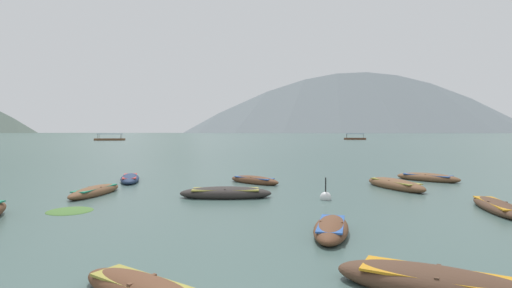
{
  "coord_description": "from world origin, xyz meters",
  "views": [
    {
      "loc": [
        1.35,
        -4.46,
        3.06
      ],
      "look_at": [
        3.42,
        51.83,
        1.26
      ],
      "focal_mm": 26.88,
      "sensor_mm": 36.0,
      "label": 1
    }
  ],
  "objects": [
    {
      "name": "mountain_1",
      "position": [
        -256.66,
        1655.7,
        112.7
      ],
      "size": [
        562.87,
        562.87,
        225.4
      ],
      "primitive_type": "cone",
      "color": "#56665B",
      "rests_on": "ground"
    },
    {
      "name": "ferry_1",
      "position": [
        44.94,
        141.56,
        0.45
      ],
      "size": [
        8.81,
        5.5,
        2.54
      ],
      "color": "brown",
      "rests_on": "ground"
    },
    {
      "name": "rowboat_0",
      "position": [
        0.59,
        13.3,
        0.2
      ],
      "size": [
        4.3,
        1.46,
        0.64
      ],
      "color": "#2D2826",
      "rests_on": "ground"
    },
    {
      "name": "rowboat_5",
      "position": [
        4.01,
        6.77,
        0.17
      ],
      "size": [
        1.86,
        3.31,
        0.54
      ],
      "color": "brown",
      "rests_on": "ground"
    },
    {
      "name": "rowboat_2",
      "position": [
        -5.76,
        14.26,
        0.17
      ],
      "size": [
        1.78,
        4.01,
        0.55
      ],
      "color": "brown",
      "rests_on": "ground"
    },
    {
      "name": "mooring_buoy",
      "position": [
        5.11,
        12.54,
        0.11
      ],
      "size": [
        0.51,
        0.51,
        1.15
      ],
      "color": "silver",
      "rests_on": "ground"
    },
    {
      "name": "mountain_2",
      "position": [
        326.89,
        1387.17,
        222.41
      ],
      "size": [
        1236.72,
        1236.72,
        444.81
      ],
      "primitive_type": "cone",
      "color": "slate",
      "rests_on": "ground"
    },
    {
      "name": "rowboat_9",
      "position": [
        2.07,
        18.16,
        0.17
      ],
      "size": [
        3.28,
        3.13,
        0.56
      ],
      "color": "brown",
      "rests_on": "ground"
    },
    {
      "name": "rowboat_1",
      "position": [
        11.19,
        9.86,
        0.16
      ],
      "size": [
        1.94,
        4.23,
        0.51
      ],
      "color": "#4C3323",
      "rests_on": "ground"
    },
    {
      "name": "rowboat_11",
      "position": [
        -5.54,
        19.27,
        0.17
      ],
      "size": [
        1.99,
        4.07,
        0.55
      ],
      "color": "navy",
      "rests_on": "ground"
    },
    {
      "name": "rowboat_4",
      "position": [
        12.95,
        18.97,
        0.19
      ],
      "size": [
        3.59,
        3.62,
        0.6
      ],
      "color": "brown",
      "rests_on": "ground"
    },
    {
      "name": "ground_plane",
      "position": [
        0.0,
        1500.0,
        0.0
      ],
      "size": [
        6000.0,
        6000.0,
        0.0
      ],
      "primitive_type": "plane",
      "color": "#425B56"
    },
    {
      "name": "weed_patch_2",
      "position": [
        -5.28,
        10.46,
        0.0
      ],
      "size": [
        2.38,
        2.37,
        0.14
      ],
      "primitive_type": "ellipsoid",
      "rotation": [
        0.0,
        0.0,
        0.99
      ],
      "color": "#477033",
      "rests_on": "ground"
    },
    {
      "name": "rowboat_6",
      "position": [
        9.62,
        15.84,
        0.21
      ],
      "size": [
        2.47,
        4.53,
        0.66
      ],
      "color": "brown",
      "rests_on": "ground"
    },
    {
      "name": "ferry_0",
      "position": [
        -45.35,
        132.53,
        0.45
      ],
      "size": [
        10.37,
        4.34,
        2.54
      ],
      "color": "brown",
      "rests_on": "ground"
    },
    {
      "name": "rowboat_8",
      "position": [
        5.02,
        2.5,
        0.2
      ],
      "size": [
        3.89,
        2.99,
        0.64
      ],
      "color": "#4C3323",
      "rests_on": "ground"
    },
    {
      "name": "mountain_3",
      "position": [
        837.97,
        1552.66,
        132.88
      ],
      "size": [
        769.38,
        769.38,
        265.75
      ],
      "primitive_type": "cone",
      "color": "slate",
      "rests_on": "ground"
    }
  ]
}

